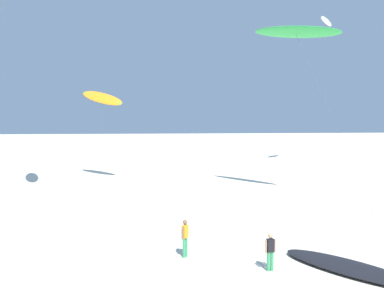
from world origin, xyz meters
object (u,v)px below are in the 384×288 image
object	(u,v)px
flying_kite_0	(326,22)
person_foreground_walker	(270,250)
person_near_left	(185,237)
grounded_kite_1	(349,267)
flying_kite_2	(295,32)
flying_kite_1	(102,98)

from	to	relation	value
flying_kite_0	person_foreground_walker	world-z (taller)	flying_kite_0
flying_kite_0	person_near_left	bearing A→B (deg)	-121.27
grounded_kite_1	person_near_left	distance (m)	7.19
flying_kite_0	grounded_kite_1	bearing A→B (deg)	-110.66
flying_kite_2	grounded_kite_1	bearing A→B (deg)	-100.26
flying_kite_1	flying_kite_0	bearing A→B (deg)	18.82
grounded_kite_1	person_foreground_walker	world-z (taller)	person_foreground_walker
flying_kite_1	flying_kite_2	size ratio (longest dim) A/B	0.67
person_foreground_walker	flying_kite_1	bearing A→B (deg)	110.32
flying_kite_1	grounded_kite_1	bearing A→B (deg)	-63.92
flying_kite_1	flying_kite_2	world-z (taller)	flying_kite_2
flying_kite_2	grounded_kite_1	xyz separation A→B (m)	(-2.88, -15.90, -12.71)
flying_kite_2	person_near_left	distance (m)	20.38
flying_kite_0	flying_kite_2	distance (m)	22.89
flying_kite_2	grounded_kite_1	world-z (taller)	flying_kite_2
flying_kite_2	person_foreground_walker	distance (m)	20.58
flying_kite_0	flying_kite_2	world-z (taller)	flying_kite_0
flying_kite_2	person_foreground_walker	size ratio (longest dim) A/B	8.65
flying_kite_2	flying_kite_0	bearing A→B (deg)	61.83
flying_kite_1	person_near_left	size ratio (longest dim) A/B	5.34
flying_kite_1	person_near_left	xyz separation A→B (m)	(6.29, -24.13, -7.20)
grounded_kite_1	person_near_left	xyz separation A→B (m)	(-6.71, 2.43, 0.80)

